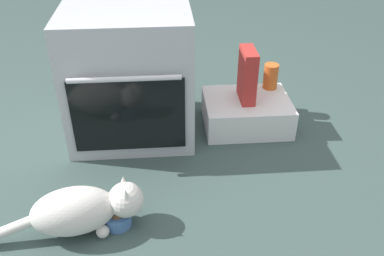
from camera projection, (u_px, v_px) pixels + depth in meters
ground at (122, 187)px, 1.88m from camera, size 8.00×8.00×0.00m
oven at (130, 73)px, 2.11m from camera, size 0.61×0.60×0.67m
pantry_cabinet at (246, 112)px, 2.28m from camera, size 0.46×0.36×0.16m
food_bowl at (116, 218)px, 1.68m from camera, size 0.11×0.11×0.08m
cat at (83, 209)px, 1.61m from camera, size 0.68×0.24×0.21m
cereal_box at (247, 75)px, 2.16m from camera, size 0.07×0.18×0.28m
sauce_jar at (271, 76)px, 2.31m from camera, size 0.08×0.08×0.14m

